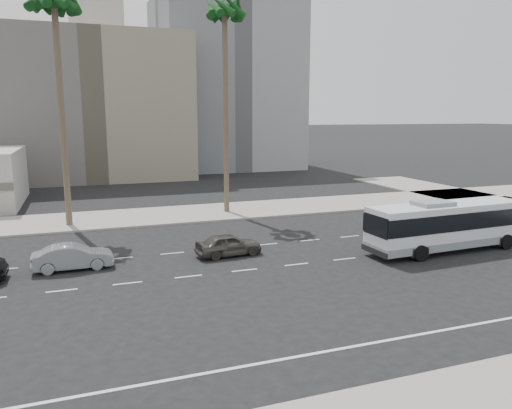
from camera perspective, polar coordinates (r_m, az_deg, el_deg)
name	(u,v)px	position (r m, az deg, el deg)	size (l,w,h in m)	color
ground	(344,259)	(28.41, 10.27, -6.30)	(700.00, 700.00, 0.00)	black
sidewalk_north	(253,209)	(42.11, -0.30, -0.56)	(120.00, 7.00, 0.15)	gray
midrise_beige_west	(91,108)	(68.50, -18.64, 10.64)	(24.00, 18.00, 18.00)	#68645D
midrise_gray_center	(223,83)	(78.71, -3.81, 13.96)	(20.00, 20.00, 26.00)	slate
civic_tower	(98,54)	(275.44, -17.99, 16.33)	(42.00, 42.00, 129.00)	beige
highrise_right	(196,61)	(261.59, -7.01, 16.24)	(26.00, 26.00, 70.00)	#535966
highrise_far	(226,77)	(296.41, -3.46, 14.63)	(22.00, 22.00, 60.00)	#535966
city_bus	(450,224)	(31.64, 21.66, -2.11)	(10.89, 2.92, 3.10)	silver
car_a	(229,245)	(28.56, -3.21, -4.68)	(3.86, 1.55, 1.31)	#46433D
car_b	(73,257)	(27.78, -20.56, -5.74)	(4.10, 1.43, 1.35)	gray
palm_near	(225,15)	(40.91, -3.68, 21.20)	(5.17, 5.17, 17.40)	brown
palm_mid	(54,6)	(38.31, -22.46, 20.59)	(5.53, 5.53, 17.06)	brown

